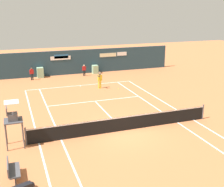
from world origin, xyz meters
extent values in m
plane|color=#C67042|center=(0.00, 0.00, 0.00)|extent=(80.00, 80.00, 0.00)
cube|color=white|center=(0.00, 11.70, 0.00)|extent=(10.60, 0.10, 0.01)
cube|color=white|center=(-5.30, 0.00, 0.00)|extent=(0.10, 23.40, 0.01)
cube|color=white|center=(-4.00, 0.00, 0.00)|extent=(0.10, 23.40, 0.01)
cube|color=white|center=(4.00, 0.00, 0.00)|extent=(0.10, 23.40, 0.01)
cube|color=white|center=(5.30, 0.00, 0.00)|extent=(0.10, 23.40, 0.01)
cube|color=white|center=(0.00, 6.40, 0.00)|extent=(8.00, 0.10, 0.01)
cube|color=white|center=(0.00, 3.20, 0.00)|extent=(0.10, 6.40, 0.01)
cube|color=white|center=(0.00, 11.55, 0.00)|extent=(0.10, 0.24, 0.01)
cylinder|color=#4C4C51|center=(-6.00, 0.00, 0.53)|extent=(0.10, 0.10, 1.07)
cylinder|color=#4C4C51|center=(6.00, 0.00, 0.53)|extent=(0.10, 0.10, 1.07)
cube|color=black|center=(0.00, 0.00, 0.47)|extent=(12.00, 0.03, 0.95)
cube|color=white|center=(0.00, 0.00, 0.92)|extent=(12.00, 0.04, 0.06)
cube|color=#233D4C|center=(0.00, 17.00, 1.39)|extent=(25.00, 0.24, 2.79)
cube|color=white|center=(-0.93, 16.86, 1.99)|extent=(2.29, 0.02, 0.44)
cube|color=#2D6BA8|center=(-0.84, 16.86, 2.15)|extent=(1.60, 0.02, 0.44)
cube|color=white|center=(6.52, 16.86, 2.07)|extent=(1.22, 0.02, 0.44)
cube|color=beige|center=(4.74, 16.86, 2.02)|extent=(2.09, 0.02, 0.44)
cube|color=#8CB793|center=(-3.34, 16.45, 0.57)|extent=(0.69, 0.70, 1.14)
cube|color=#8CB793|center=(2.98, 16.45, 0.49)|extent=(0.63, 0.70, 0.97)
cylinder|color=#47474C|center=(-6.13, 0.51, 0.77)|extent=(0.07, 0.07, 1.54)
cylinder|color=#47474C|center=(-6.13, -0.39, 0.77)|extent=(0.07, 0.07, 1.54)
cylinder|color=#47474C|center=(-7.03, 0.51, 0.77)|extent=(0.07, 0.07, 1.54)
cylinder|color=#47474C|center=(-7.03, -0.39, 0.77)|extent=(0.07, 0.07, 1.54)
cylinder|color=#47474C|center=(-6.13, 0.06, 0.46)|extent=(0.04, 0.81, 0.04)
cylinder|color=#47474C|center=(-6.13, 0.06, 0.92)|extent=(0.04, 0.81, 0.04)
cube|color=#47474C|center=(-6.58, 0.06, 1.57)|extent=(1.00, 1.00, 0.06)
cube|color=#4C4C51|center=(-6.58, 0.06, 1.80)|extent=(0.52, 0.56, 0.40)
cube|color=#4C4C51|center=(-6.87, 0.06, 2.17)|extent=(0.06, 0.56, 0.45)
cube|color=white|center=(-6.58, 0.06, 2.65)|extent=(0.76, 0.80, 0.04)
cylinder|color=#38383D|center=(-6.73, -2.72, 0.19)|extent=(0.06, 0.06, 0.38)
cylinder|color=#38383D|center=(-6.73, -3.93, 0.19)|extent=(0.06, 0.06, 0.38)
cube|color=#4C4C51|center=(-6.73, -3.33, 0.42)|extent=(0.48, 1.37, 0.08)
cube|color=#4C4C51|center=(-7.00, -3.33, 0.67)|extent=(0.06, 1.37, 0.42)
sphere|color=black|center=(-6.08, -4.36, 0.16)|extent=(0.29, 0.29, 0.28)
cylinder|color=yellow|center=(1.65, 10.07, 0.39)|extent=(0.13, 0.13, 0.78)
cylinder|color=yellow|center=(1.47, 10.06, 0.39)|extent=(0.13, 0.13, 0.78)
cube|color=yellow|center=(1.56, 10.07, 1.05)|extent=(0.36, 0.22, 0.54)
sphere|color=brown|center=(1.56, 10.07, 1.43)|extent=(0.21, 0.21, 0.21)
cylinder|color=white|center=(1.56, 10.07, 1.51)|extent=(0.20, 0.20, 0.06)
cylinder|color=yellow|center=(1.78, 10.08, 1.01)|extent=(0.08, 0.08, 0.53)
cylinder|color=brown|center=(1.37, 9.79, 1.27)|extent=(0.12, 0.53, 0.08)
cylinder|color=black|center=(1.39, 9.53, 1.38)|extent=(0.03, 0.03, 0.22)
torus|color=black|center=(1.39, 9.53, 1.63)|extent=(0.30, 0.05, 0.30)
cylinder|color=silver|center=(1.39, 9.53, 1.63)|extent=(0.26, 0.02, 0.26)
cylinder|color=black|center=(1.52, 15.60, 0.33)|extent=(0.11, 0.11, 0.65)
cylinder|color=black|center=(1.37, 15.60, 0.33)|extent=(0.11, 0.11, 0.65)
cube|color=#AD1E1E|center=(1.45, 15.60, 0.88)|extent=(0.30, 0.17, 0.46)
sphere|color=beige|center=(1.45, 15.60, 1.20)|extent=(0.18, 0.18, 0.18)
cylinder|color=#AD1E1E|center=(1.63, 15.61, 0.85)|extent=(0.07, 0.07, 0.44)
cylinder|color=#AD1E1E|center=(1.26, 15.60, 0.85)|extent=(0.07, 0.07, 0.44)
cylinder|color=black|center=(-4.23, 15.61, 0.34)|extent=(0.11, 0.11, 0.69)
cylinder|color=black|center=(-4.39, 15.59, 0.34)|extent=(0.11, 0.11, 0.69)
cube|color=#AD1E1E|center=(-4.31, 15.60, 0.93)|extent=(0.33, 0.21, 0.48)
sphere|color=brown|center=(-4.31, 15.60, 1.26)|extent=(0.19, 0.19, 0.19)
cylinder|color=#AD1E1E|center=(-4.12, 15.63, 0.89)|extent=(0.07, 0.07, 0.46)
cylinder|color=#AD1E1E|center=(-4.50, 15.58, 0.89)|extent=(0.07, 0.07, 0.46)
sphere|color=#CCE033|center=(3.18, 9.25, 0.03)|extent=(0.07, 0.07, 0.07)
camera|label=1|loc=(-6.49, -15.98, 7.69)|focal=46.88mm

